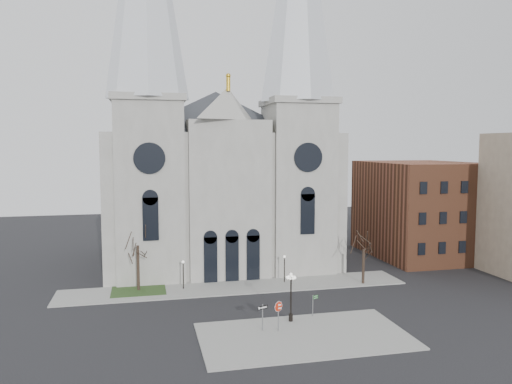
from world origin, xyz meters
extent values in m
plane|color=black|center=(0.00, 0.00, 0.00)|extent=(160.00, 160.00, 0.00)
cube|color=gray|center=(3.00, -5.00, 0.07)|extent=(18.00, 10.00, 0.14)
cube|color=gray|center=(0.00, 11.00, 0.07)|extent=(40.00, 6.00, 0.14)
cube|color=#29411C|center=(-11.00, 12.00, 0.09)|extent=(6.00, 5.00, 0.18)
cube|color=gray|center=(0.00, 26.00, 9.00)|extent=(30.00, 24.00, 18.00)
pyramid|color=#2D3035|center=(0.00, 26.00, 24.00)|extent=(33.00, 26.40, 6.00)
cube|color=gray|center=(-9.50, 17.50, 11.00)|extent=(8.00, 8.00, 22.00)
cylinder|color=black|center=(-9.50, 13.45, 15.00)|extent=(3.60, 0.30, 3.60)
cube|color=gray|center=(9.50, 17.50, 11.00)|extent=(8.00, 8.00, 22.00)
cylinder|color=black|center=(9.50, 13.45, 15.00)|extent=(3.60, 0.30, 3.60)
cube|color=gray|center=(0.00, 16.00, 9.75)|extent=(10.00, 5.00, 19.50)
pyramid|color=gray|center=(0.00, 16.00, 21.50)|extent=(11.00, 5.00, 4.00)
cube|color=brown|center=(30.00, 22.00, 7.00)|extent=(14.00, 18.00, 14.00)
cylinder|color=black|center=(-11.00, 12.00, 2.62)|extent=(0.32, 0.32, 5.25)
cylinder|color=black|center=(15.00, 9.00, 2.10)|extent=(0.32, 0.32, 4.20)
cylinder|color=black|center=(-6.00, 11.50, 1.64)|extent=(0.12, 0.12, 3.00)
sphere|color=white|center=(-6.00, 11.50, 3.24)|extent=(0.32, 0.32, 0.32)
cylinder|color=black|center=(6.00, 11.50, 1.64)|extent=(0.12, 0.12, 3.00)
sphere|color=white|center=(6.00, 11.50, 3.24)|extent=(0.32, 0.32, 0.32)
cylinder|color=slate|center=(1.11, -3.50, 1.44)|extent=(0.10, 0.10, 2.59)
cylinder|color=red|center=(1.11, -3.50, 2.34)|extent=(0.90, 0.16, 0.90)
cylinder|color=white|center=(1.11, -3.50, 2.34)|extent=(0.96, 0.15, 0.97)
cube|color=white|center=(1.11, -3.50, 2.48)|extent=(0.49, 0.08, 0.11)
cube|color=white|center=(1.11, -3.50, 2.19)|extent=(0.56, 0.09, 0.11)
cylinder|color=black|center=(2.89, -1.43, 2.17)|extent=(0.14, 0.14, 4.06)
cylinder|color=black|center=(2.89, -1.43, 0.49)|extent=(0.39, 0.39, 0.71)
sphere|color=white|center=(2.89, -1.43, 4.59)|extent=(0.28, 0.28, 0.28)
cylinder|color=slate|center=(-0.23, -3.14, 1.33)|extent=(0.10, 0.10, 2.37)
cube|color=black|center=(-0.23, -3.14, 2.23)|extent=(1.00, 0.37, 0.34)
cylinder|color=slate|center=(5.33, -0.59, 1.17)|extent=(0.08, 0.08, 2.05)
cube|color=#0C5812|center=(5.64, -0.47, 2.05)|extent=(0.55, 0.24, 0.14)
cube|color=#0C5812|center=(5.64, -0.47, 1.87)|extent=(0.55, 0.24, 0.14)
camera|label=1|loc=(-10.30, -44.67, 16.42)|focal=35.00mm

